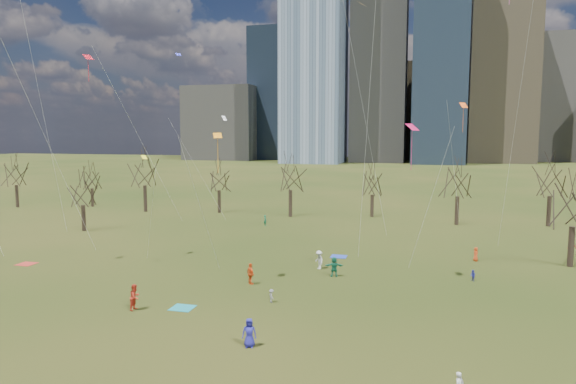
% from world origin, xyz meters
% --- Properties ---
extents(ground, '(500.00, 500.00, 0.00)m').
position_xyz_m(ground, '(0.00, 0.00, 0.00)').
color(ground, black).
rests_on(ground, ground).
extents(downtown_skyline, '(212.50, 78.00, 118.00)m').
position_xyz_m(downtown_skyline, '(-2.43, 210.64, 39.01)').
color(downtown_skyline, slate).
rests_on(downtown_skyline, ground).
extents(bare_tree_row, '(113.04, 29.80, 9.50)m').
position_xyz_m(bare_tree_row, '(-0.09, 37.22, 6.12)').
color(bare_tree_row, black).
rests_on(bare_tree_row, ground).
extents(blanket_teal, '(1.60, 1.50, 0.03)m').
position_xyz_m(blanket_teal, '(-4.15, -2.03, 0.01)').
color(blanket_teal, teal).
rests_on(blanket_teal, ground).
extents(blanket_navy, '(1.60, 1.50, 0.03)m').
position_xyz_m(blanket_navy, '(4.23, 16.33, 0.01)').
color(blanket_navy, '#243CAA').
rests_on(blanket_navy, ground).
extents(blanket_crimson, '(1.60, 1.50, 0.03)m').
position_xyz_m(blanket_crimson, '(-24.39, 5.64, 0.01)').
color(blanket_crimson, red).
rests_on(blanket_crimson, ground).
extents(person_0, '(0.94, 0.72, 1.73)m').
position_xyz_m(person_0, '(2.73, -7.25, 0.86)').
color(person_0, navy).
rests_on(person_0, ground).
extents(person_2, '(0.75, 0.94, 1.87)m').
position_xyz_m(person_2, '(-7.22, -3.23, 0.93)').
color(person_2, red).
rests_on(person_2, ground).
extents(person_3, '(0.68, 0.75, 1.01)m').
position_xyz_m(person_3, '(1.68, 0.79, 0.51)').
color(person_3, slate).
rests_on(person_3, ground).
extents(person_4, '(1.07, 1.04, 1.80)m').
position_xyz_m(person_4, '(-1.32, 4.79, 0.90)').
color(person_4, '#EE541A').
rests_on(person_4, ground).
extents(person_5, '(1.70, 0.91, 1.75)m').
position_xyz_m(person_5, '(5.00, 8.95, 0.87)').
color(person_5, '#17694A').
rests_on(person_5, ground).
extents(person_8, '(0.55, 0.59, 0.97)m').
position_xyz_m(person_8, '(16.66, 10.50, 0.48)').
color(person_8, '#232798').
rests_on(person_8, ground).
extents(person_9, '(1.22, 1.26, 1.73)m').
position_xyz_m(person_9, '(3.22, 11.11, 0.86)').
color(person_9, silver).
rests_on(person_9, ground).
extents(person_10, '(0.99, 0.70, 1.57)m').
position_xyz_m(person_10, '(27.35, 22.91, 0.78)').
color(person_10, '#A3171C').
rests_on(person_10, ground).
extents(person_12, '(0.46, 0.69, 1.39)m').
position_xyz_m(person_12, '(17.57, 17.94, 0.69)').
color(person_12, '#D74317').
rests_on(person_12, ground).
extents(person_13, '(0.59, 0.63, 1.45)m').
position_xyz_m(person_13, '(-8.42, 31.67, 0.73)').
color(person_13, '#19734E').
rests_on(person_13, ground).
extents(kites_airborne, '(62.68, 36.94, 32.51)m').
position_xyz_m(kites_airborne, '(0.37, 13.16, 13.34)').
color(kites_airborne, orange).
rests_on(kites_airborne, ground).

